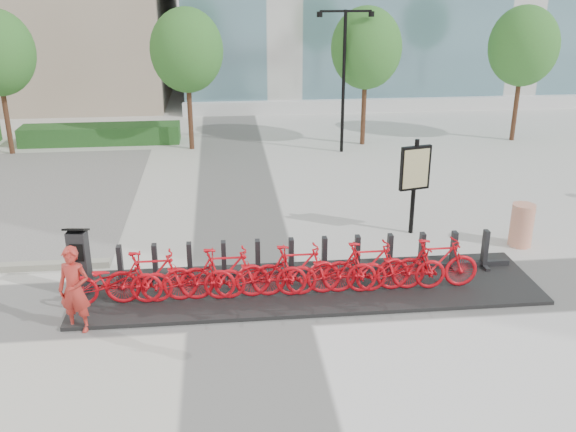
{
  "coord_description": "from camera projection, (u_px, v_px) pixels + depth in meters",
  "views": [
    {
      "loc": [
        -0.4,
        -11.59,
        6.26
      ],
      "look_at": [
        1.0,
        1.5,
        1.2
      ],
      "focal_mm": 40.0,
      "sensor_mm": 36.0,
      "label": 1
    }
  ],
  "objects": [
    {
      "name": "map_sign",
      "position": [
        415.0,
        172.0,
        15.77
      ],
      "size": [
        0.8,
        0.31,
        2.44
      ],
      "rotation": [
        0.0,
        0.0,
        0.24
      ],
      "color": "black",
      "rests_on": "ground"
    },
    {
      "name": "tree_2",
      "position": [
        366.0,
        48.0,
        23.39
      ],
      "size": [
        2.6,
        2.6,
        5.1
      ],
      "color": "#4E291C",
      "rests_on": "ground"
    },
    {
      "name": "bike_5",
      "position": [
        296.0,
        270.0,
        12.88
      ],
      "size": [
        1.82,
        0.51,
        1.09
      ],
      "primitive_type": "imported",
      "rotation": [
        0.0,
        0.0,
        1.57
      ],
      "color": "red",
      "rests_on": "dock_pad"
    },
    {
      "name": "bike_0",
      "position": [
        114.0,
        281.0,
        12.54
      ],
      "size": [
        1.88,
        0.65,
        0.99
      ],
      "primitive_type": "imported",
      "rotation": [
        0.0,
        0.0,
        1.57
      ],
      "color": "red",
      "rests_on": "dock_pad"
    },
    {
      "name": "construction_barrel",
      "position": [
        522.0,
        225.0,
        15.41
      ],
      "size": [
        0.71,
        0.71,
        1.05
      ],
      "primitive_type": "cylinder",
      "rotation": [
        0.0,
        0.0,
        -0.37
      ],
      "color": "#FC5E27",
      "rests_on": "ground"
    },
    {
      "name": "worker_red",
      "position": [
        74.0,
        290.0,
        11.65
      ],
      "size": [
        0.69,
        0.55,
        1.66
      ],
      "primitive_type": "imported",
      "rotation": [
        0.0,
        0.0,
        -0.28
      ],
      "color": "#B42D25",
      "rests_on": "ground"
    },
    {
      "name": "kiosk",
      "position": [
        80.0,
        260.0,
        13.01
      ],
      "size": [
        0.48,
        0.42,
        1.43
      ],
      "rotation": [
        0.0,
        0.0,
        -0.12
      ],
      "color": "black",
      "rests_on": "dock_pad"
    },
    {
      "name": "dock_rail_posts",
      "position": [
        308.0,
        258.0,
        13.72
      ],
      "size": [
        8.02,
        0.5,
        0.85
      ],
      "primitive_type": null,
      "color": "black",
      "rests_on": "dock_pad"
    },
    {
      "name": "bike_8",
      "position": [
        401.0,
        268.0,
        13.11
      ],
      "size": [
        1.88,
        0.65,
        0.99
      ],
      "primitive_type": "imported",
      "rotation": [
        0.0,
        0.0,
        1.57
      ],
      "color": "red",
      "rests_on": "dock_pad"
    },
    {
      "name": "tree_3",
      "position": [
        523.0,
        46.0,
        23.99
      ],
      "size": [
        2.6,
        2.6,
        5.1
      ],
      "color": "#4E291C",
      "rests_on": "ground"
    },
    {
      "name": "bike_6",
      "position": [
        331.0,
        271.0,
        12.97
      ],
      "size": [
        1.88,
        0.65,
        0.99
      ],
      "primitive_type": "imported",
      "rotation": [
        0.0,
        0.0,
        1.57
      ],
      "color": "red",
      "rests_on": "dock_pad"
    },
    {
      "name": "streetlamp",
      "position": [
        344.0,
        65.0,
        22.53
      ],
      "size": [
        2.0,
        0.2,
        5.0
      ],
      "color": "black",
      "rests_on": "ground"
    },
    {
      "name": "bike_2",
      "position": [
        188.0,
        278.0,
        12.68
      ],
      "size": [
        1.88,
        0.65,
        0.99
      ],
      "primitive_type": "imported",
      "rotation": [
        0.0,
        0.0,
        1.57
      ],
      "color": "red",
      "rests_on": "dock_pad"
    },
    {
      "name": "bike_3",
      "position": [
        224.0,
        273.0,
        12.73
      ],
      "size": [
        1.82,
        0.51,
        1.09
      ],
      "primitive_type": "imported",
      "rotation": [
        0.0,
        0.0,
        1.57
      ],
      "color": "red",
      "rests_on": "dock_pad"
    },
    {
      "name": "bike_7",
      "position": [
        366.0,
        267.0,
        13.02
      ],
      "size": [
        1.82,
        0.51,
        1.09
      ],
      "primitive_type": "imported",
      "rotation": [
        0.0,
        0.0,
        1.57
      ],
      "color": "red",
      "rests_on": "dock_pad"
    },
    {
      "name": "tree_1",
      "position": [
        187.0,
        50.0,
        22.75
      ],
      "size": [
        2.6,
        2.6,
        5.1
      ],
      "color": "#4E291C",
      "rests_on": "ground"
    },
    {
      "name": "ground",
      "position": [
        247.0,
        299.0,
        13.05
      ],
      "size": [
        120.0,
        120.0,
        0.0
      ],
      "primitive_type": "plane",
      "color": "silver"
    },
    {
      "name": "bike_9",
      "position": [
        435.0,
        264.0,
        13.16
      ],
      "size": [
        1.82,
        0.51,
        1.09
      ],
      "primitive_type": "imported",
      "rotation": [
        0.0,
        0.0,
        1.57
      ],
      "color": "red",
      "rests_on": "dock_pad"
    },
    {
      "name": "hedge_b",
      "position": [
        101.0,
        134.0,
        24.68
      ],
      "size": [
        6.0,
        1.2,
        0.7
      ],
      "primitive_type": "cube",
      "color": "#124A16",
      "rests_on": "ground"
    },
    {
      "name": "bike_4",
      "position": [
        260.0,
        274.0,
        12.82
      ],
      "size": [
        1.88,
        0.65,
        0.99
      ],
      "primitive_type": "imported",
      "rotation": [
        0.0,
        0.0,
        1.57
      ],
      "color": "red",
      "rests_on": "dock_pad"
    },
    {
      "name": "bike_1",
      "position": [
        151.0,
        277.0,
        12.59
      ],
      "size": [
        1.82,
        0.51,
        1.09
      ],
      "primitive_type": "imported",
      "rotation": [
        0.0,
        0.0,
        1.57
      ],
      "color": "red",
      "rests_on": "dock_pad"
    },
    {
      "name": "dock_pad",
      "position": [
        308.0,
        287.0,
        13.44
      ],
      "size": [
        9.6,
        2.4,
        0.08
      ],
      "primitive_type": "cube",
      "color": "black",
      "rests_on": "ground"
    }
  ]
}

